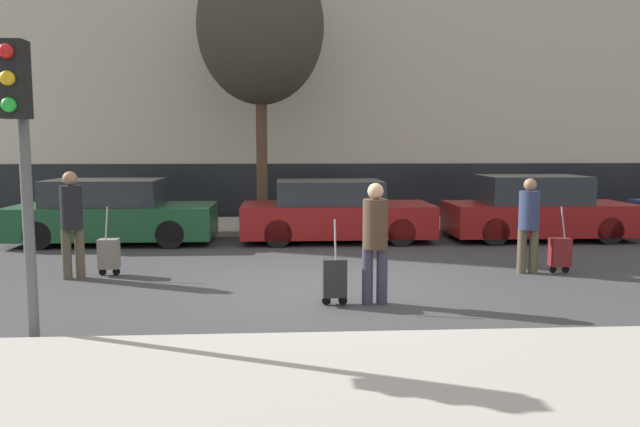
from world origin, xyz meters
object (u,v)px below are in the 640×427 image
(trolley_left, at_px, (109,254))
(traffic_light, at_px, (19,130))
(trolley_center, at_px, (335,278))
(trolley_right, at_px, (560,252))
(parked_car_1, at_px, (335,213))
(pedestrian_center, at_px, (375,236))
(parked_car_0, at_px, (112,213))
(bare_tree_near_crossing, at_px, (261,27))
(pedestrian_left, at_px, (72,218))
(parked_car_2, at_px, (536,210))
(pedestrian_right, at_px, (529,220))

(trolley_left, distance_m, traffic_light, 4.11)
(trolley_center, relative_size, trolley_right, 1.04)
(parked_car_1, distance_m, pedestrian_center, 5.60)
(parked_car_0, xyz_separation_m, trolley_right, (8.43, -3.72, -0.30))
(trolley_left, distance_m, trolley_center, 4.17)
(parked_car_1, xyz_separation_m, bare_tree_near_crossing, (-1.69, 2.14, 4.43))
(parked_car_0, xyz_separation_m, parked_car_1, (4.91, 0.02, -0.01))
(trolley_left, height_order, traffic_light, traffic_light)
(pedestrian_left, xyz_separation_m, trolley_center, (4.09, -1.93, -0.61))
(bare_tree_near_crossing, bearing_deg, parked_car_2, -19.52)
(trolley_left, relative_size, bare_tree_near_crossing, 0.17)
(trolley_center, bearing_deg, traffic_light, -157.05)
(parked_car_2, distance_m, pedestrian_left, 9.85)
(pedestrian_center, relative_size, trolley_right, 1.46)
(traffic_light, height_order, bare_tree_near_crossing, bare_tree_near_crossing)
(pedestrian_center, relative_size, traffic_light, 0.51)
(parked_car_0, bearing_deg, trolley_right, -23.80)
(parked_car_1, bearing_deg, bare_tree_near_crossing, 128.24)
(pedestrian_right, height_order, bare_tree_near_crossing, bare_tree_near_crossing)
(pedestrian_left, relative_size, trolley_center, 1.48)
(parked_car_2, distance_m, traffic_light, 11.16)
(parked_car_0, bearing_deg, bare_tree_near_crossing, 33.77)
(traffic_light, bearing_deg, trolley_right, 24.21)
(trolley_center, relative_size, pedestrian_right, 0.73)
(pedestrian_left, height_order, trolley_center, pedestrian_left)
(parked_car_0, distance_m, trolley_center, 7.15)
(parked_car_2, relative_size, trolley_right, 3.61)
(parked_car_2, bearing_deg, pedestrian_right, -114.40)
(parked_car_0, height_order, pedestrian_right, pedestrian_right)
(parked_car_1, distance_m, trolley_center, 5.64)
(parked_car_1, bearing_deg, trolley_right, -46.76)
(parked_car_1, bearing_deg, pedestrian_left, -141.03)
(pedestrian_left, height_order, traffic_light, traffic_light)
(trolley_center, height_order, bare_tree_near_crossing, bare_tree_near_crossing)
(parked_car_0, height_order, trolley_right, parked_car_0)
(parked_car_2, bearing_deg, bare_tree_near_crossing, 160.48)
(parked_car_1, distance_m, trolley_right, 5.13)
(trolley_left, height_order, pedestrian_right, pedestrian_right)
(parked_car_1, height_order, parked_car_2, parked_car_2)
(trolley_center, relative_size, bare_tree_near_crossing, 0.17)
(pedestrian_right, xyz_separation_m, trolley_right, (0.55, -0.02, -0.55))
(parked_car_1, bearing_deg, trolley_center, -94.82)
(bare_tree_near_crossing, bearing_deg, pedestrian_center, -77.16)
(pedestrian_left, height_order, pedestrian_right, pedestrian_left)
(pedestrian_right, bearing_deg, pedestrian_left, 2.12)
(pedestrian_right, bearing_deg, bare_tree_near_crossing, -49.25)
(parked_car_2, relative_size, traffic_light, 1.26)
(parked_car_2, bearing_deg, trolley_left, -158.64)
(traffic_light, relative_size, bare_tree_near_crossing, 0.47)
(trolley_right, bearing_deg, pedestrian_right, 177.65)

